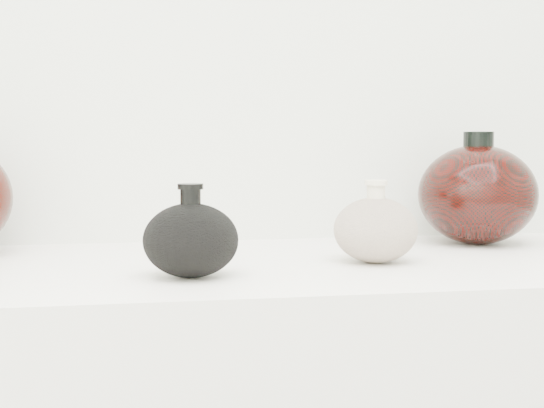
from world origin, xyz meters
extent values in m
cube|color=silver|center=(0.00, 1.21, 1.30)|extent=(3.00, 0.02, 2.60)
cube|color=silver|center=(0.00, 0.95, 0.89)|extent=(1.20, 0.50, 0.03)
ellipsoid|color=black|center=(-0.12, 0.85, 0.95)|extent=(0.15, 0.15, 0.10)
cylinder|color=black|center=(-0.12, 0.85, 1.00)|extent=(0.03, 0.03, 0.03)
cylinder|color=black|center=(-0.12, 0.85, 1.02)|extent=(0.04, 0.04, 0.01)
ellipsoid|color=#C5B699|center=(0.15, 0.92, 0.95)|extent=(0.13, 0.13, 0.09)
cylinder|color=beige|center=(0.15, 0.92, 1.00)|extent=(0.03, 0.03, 0.03)
cylinder|color=beige|center=(0.15, 0.92, 1.02)|extent=(0.04, 0.04, 0.01)
ellipsoid|color=black|center=(0.38, 1.08, 0.98)|extent=(0.26, 0.26, 0.17)
cylinder|color=black|center=(0.38, 1.08, 1.07)|extent=(0.07, 0.07, 0.03)
camera|label=1|loc=(-0.19, -0.12, 1.07)|focal=50.00mm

